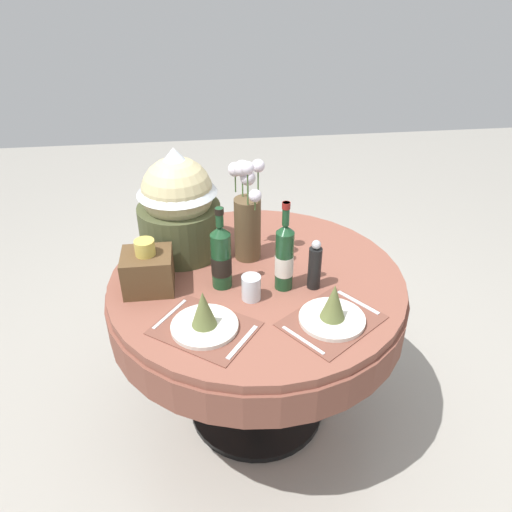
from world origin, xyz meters
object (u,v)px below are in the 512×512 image
(gift_tub_back_left, at_px, (178,200))
(woven_basket_side_left, at_px, (148,270))
(place_setting_right, at_px, (333,311))
(pepper_mill, at_px, (315,266))
(dining_table, at_px, (257,302))
(flower_vase, at_px, (247,215))
(place_setting_left, at_px, (204,318))
(tumbler_near_right, at_px, (251,288))
(wine_bottle_centre, at_px, (284,257))
(wine_bottle_left, at_px, (221,257))

(gift_tub_back_left, distance_m, woven_basket_side_left, 0.34)
(place_setting_right, bearing_deg, pepper_mill, 95.04)
(dining_table, xyz_separation_m, flower_vase, (-0.02, 0.16, 0.33))
(place_setting_left, xyz_separation_m, woven_basket_side_left, (-0.21, 0.28, 0.04))
(tumbler_near_right, distance_m, gift_tub_back_left, 0.51)
(tumbler_near_right, distance_m, pepper_mill, 0.26)
(tumbler_near_right, bearing_deg, pepper_mill, 10.07)
(wine_bottle_centre, xyz_separation_m, tumbler_near_right, (-0.14, -0.06, -0.09))
(wine_bottle_left, bearing_deg, place_setting_right, -36.08)
(place_setting_left, distance_m, wine_bottle_left, 0.28)
(tumbler_near_right, distance_m, woven_basket_side_left, 0.41)
(wine_bottle_left, relative_size, gift_tub_back_left, 0.72)
(place_setting_left, relative_size, place_setting_right, 1.00)
(place_setting_left, distance_m, wine_bottle_centre, 0.40)
(wine_bottle_centre, height_order, gift_tub_back_left, gift_tub_back_left)
(dining_table, height_order, woven_basket_side_left, woven_basket_side_left)
(dining_table, bearing_deg, wine_bottle_left, -163.10)
(place_setting_right, xyz_separation_m, woven_basket_side_left, (-0.66, 0.29, 0.04))
(wine_bottle_left, xyz_separation_m, wine_bottle_centre, (0.24, -0.04, 0.01))
(dining_table, bearing_deg, gift_tub_back_left, 141.02)
(place_setting_left, xyz_separation_m, gift_tub_back_left, (-0.08, 0.55, 0.20))
(pepper_mill, height_order, gift_tub_back_left, gift_tub_back_left)
(wine_bottle_left, bearing_deg, tumbler_near_right, -43.87)
(wine_bottle_centre, distance_m, tumbler_near_right, 0.17)
(place_setting_right, xyz_separation_m, wine_bottle_left, (-0.38, 0.28, 0.09))
(place_setting_right, bearing_deg, woven_basket_side_left, 156.26)
(place_setting_left, relative_size, woven_basket_side_left, 1.98)
(place_setting_right, bearing_deg, wine_bottle_left, 143.92)
(pepper_mill, bearing_deg, place_setting_left, -155.03)
(dining_table, height_order, pepper_mill, pepper_mill)
(wine_bottle_centre, distance_m, pepper_mill, 0.13)
(place_setting_right, height_order, tumbler_near_right, place_setting_right)
(tumbler_near_right, bearing_deg, gift_tub_back_left, 124.03)
(flower_vase, relative_size, wine_bottle_centre, 1.23)
(dining_table, bearing_deg, pepper_mill, -25.03)
(dining_table, distance_m, place_setting_right, 0.43)
(flower_vase, relative_size, pepper_mill, 2.15)
(dining_table, xyz_separation_m, place_setting_right, (0.23, -0.32, 0.18))
(tumbler_near_right, bearing_deg, wine_bottle_left, 136.13)
(place_setting_left, height_order, flower_vase, flower_vase)
(wine_bottle_left, height_order, wine_bottle_centre, wine_bottle_centre)
(dining_table, relative_size, wine_bottle_centre, 3.31)
(gift_tub_back_left, bearing_deg, dining_table, -38.98)
(wine_bottle_left, height_order, woven_basket_side_left, wine_bottle_left)
(wine_bottle_left, bearing_deg, wine_bottle_centre, -9.82)
(pepper_mill, bearing_deg, flower_vase, 131.92)
(place_setting_left, relative_size, gift_tub_back_left, 0.90)
(dining_table, height_order, wine_bottle_left, wine_bottle_left)
(place_setting_left, bearing_deg, gift_tub_back_left, 98.25)
(place_setting_right, height_order, woven_basket_side_left, woven_basket_side_left)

